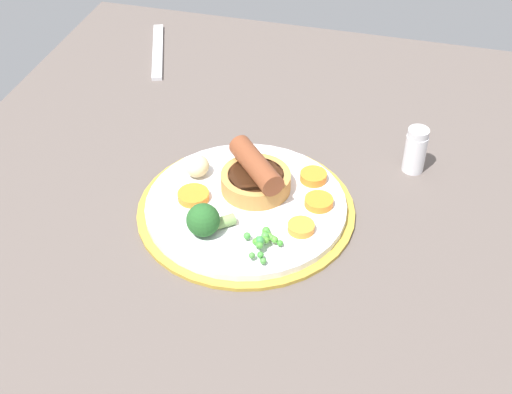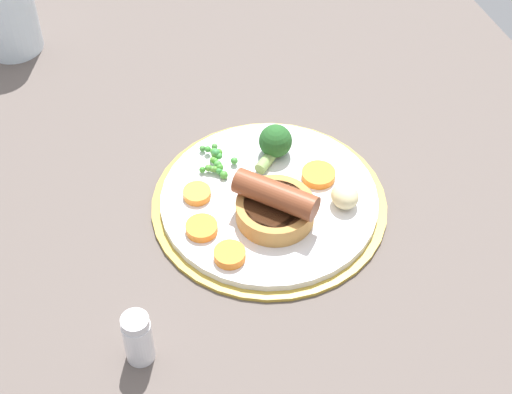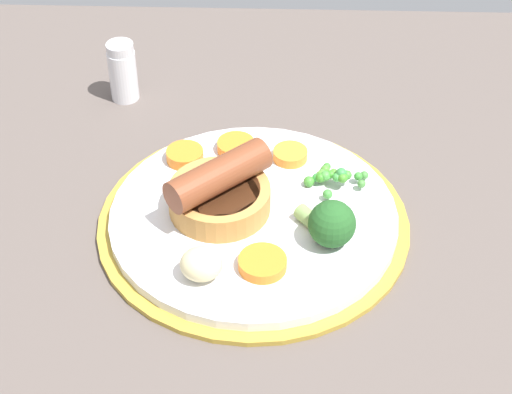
{
  "view_description": "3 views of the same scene",
  "coord_description": "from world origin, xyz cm",
  "px_view_note": "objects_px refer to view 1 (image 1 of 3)",
  "views": [
    {
      "loc": [
        -58.35,
        -20.46,
        60.38
      ],
      "look_at": [
        3.45,
        -3.77,
        6.68
      ],
      "focal_mm": 50.0,
      "sensor_mm": 36.0,
      "label": 1
    },
    {
      "loc": [
        64.24,
        -26.21,
        75.36
      ],
      "look_at": [
        5.8,
        -4.16,
        6.43
      ],
      "focal_mm": 60.0,
      "sensor_mm": 36.0,
      "label": 2
    },
    {
      "loc": [
        2.75,
        51.41,
        52.94
      ],
      "look_at": [
        4.5,
        -1.55,
        6.73
      ],
      "focal_mm": 60.0,
      "sensor_mm": 36.0,
      "label": 3
    }
  ],
  "objects_px": {
    "carrot_slice_4": "(319,202)",
    "carrot_slice_1": "(301,227)",
    "dinner_plate": "(246,208)",
    "carrot_slice_5": "(313,177)",
    "potato_chunk_0": "(197,166)",
    "broccoli_floret_near": "(205,220)",
    "salt_shaker": "(415,150)",
    "pea_pile": "(263,241)",
    "fork": "(158,51)",
    "carrot_slice_0": "(193,196)",
    "sausage_pudding": "(256,176)"
  },
  "relations": [
    {
      "from": "carrot_slice_0",
      "to": "fork",
      "type": "relative_size",
      "value": 0.21
    },
    {
      "from": "carrot_slice_4",
      "to": "carrot_slice_5",
      "type": "xyz_separation_m",
      "value": [
        0.05,
        0.02,
        0.0
      ]
    },
    {
      "from": "sausage_pudding",
      "to": "fork",
      "type": "xyz_separation_m",
      "value": [
        0.32,
        0.25,
        -0.03
      ]
    },
    {
      "from": "sausage_pudding",
      "to": "carrot_slice_4",
      "type": "xyz_separation_m",
      "value": [
        -0.01,
        -0.08,
        -0.01
      ]
    },
    {
      "from": "potato_chunk_0",
      "to": "carrot_slice_0",
      "type": "relative_size",
      "value": 0.86
    },
    {
      "from": "potato_chunk_0",
      "to": "carrot_slice_1",
      "type": "relative_size",
      "value": 1.07
    },
    {
      "from": "carrot_slice_1",
      "to": "salt_shaker",
      "type": "distance_m",
      "value": 0.2
    },
    {
      "from": "carrot_slice_1",
      "to": "carrot_slice_5",
      "type": "bearing_deg",
      "value": 3.07
    },
    {
      "from": "fork",
      "to": "salt_shaker",
      "type": "height_order",
      "value": "salt_shaker"
    },
    {
      "from": "carrot_slice_1",
      "to": "fork",
      "type": "xyz_separation_m",
      "value": [
        0.38,
        0.32,
        -0.02
      ]
    },
    {
      "from": "potato_chunk_0",
      "to": "carrot_slice_5",
      "type": "height_order",
      "value": "potato_chunk_0"
    },
    {
      "from": "pea_pile",
      "to": "potato_chunk_0",
      "type": "xyz_separation_m",
      "value": [
        0.11,
        0.11,
        0.0
      ]
    },
    {
      "from": "potato_chunk_0",
      "to": "carrot_slice_4",
      "type": "height_order",
      "value": "potato_chunk_0"
    },
    {
      "from": "dinner_plate",
      "to": "potato_chunk_0",
      "type": "relative_size",
      "value": 7.97
    },
    {
      "from": "dinner_plate",
      "to": "carrot_slice_0",
      "type": "distance_m",
      "value": 0.07
    },
    {
      "from": "carrot_slice_0",
      "to": "carrot_slice_1",
      "type": "height_order",
      "value": "same"
    },
    {
      "from": "pea_pile",
      "to": "fork",
      "type": "height_order",
      "value": "pea_pile"
    },
    {
      "from": "carrot_slice_0",
      "to": "salt_shaker",
      "type": "xyz_separation_m",
      "value": [
        0.15,
        -0.25,
        0.01
      ]
    },
    {
      "from": "carrot_slice_5",
      "to": "fork",
      "type": "relative_size",
      "value": 0.19
    },
    {
      "from": "pea_pile",
      "to": "potato_chunk_0",
      "type": "height_order",
      "value": "potato_chunk_0"
    },
    {
      "from": "carrot_slice_1",
      "to": "carrot_slice_5",
      "type": "xyz_separation_m",
      "value": [
        0.1,
        0.01,
        0.0
      ]
    },
    {
      "from": "dinner_plate",
      "to": "carrot_slice_0",
      "type": "xyz_separation_m",
      "value": [
        -0.01,
        0.06,
        0.01
      ]
    },
    {
      "from": "sausage_pudding",
      "to": "broccoli_floret_near",
      "type": "distance_m",
      "value": 0.1
    },
    {
      "from": "carrot_slice_5",
      "to": "fork",
      "type": "distance_m",
      "value": 0.43
    },
    {
      "from": "carrot_slice_4",
      "to": "dinner_plate",
      "type": "bearing_deg",
      "value": 102.55
    },
    {
      "from": "carrot_slice_4",
      "to": "carrot_slice_1",
      "type": "bearing_deg",
      "value": 167.67
    },
    {
      "from": "fork",
      "to": "broccoli_floret_near",
      "type": "bearing_deg",
      "value": -172.2
    },
    {
      "from": "sausage_pudding",
      "to": "salt_shaker",
      "type": "xyz_separation_m",
      "value": [
        0.11,
        -0.18,
        -0.0
      ]
    },
    {
      "from": "carrot_slice_4",
      "to": "sausage_pudding",
      "type": "bearing_deg",
      "value": 83.14
    },
    {
      "from": "carrot_slice_1",
      "to": "salt_shaker",
      "type": "height_order",
      "value": "salt_shaker"
    },
    {
      "from": "dinner_plate",
      "to": "broccoli_floret_near",
      "type": "bearing_deg",
      "value": 153.79
    },
    {
      "from": "pea_pile",
      "to": "carrot_slice_4",
      "type": "distance_m",
      "value": 0.1
    },
    {
      "from": "potato_chunk_0",
      "to": "carrot_slice_4",
      "type": "distance_m",
      "value": 0.16
    },
    {
      "from": "potato_chunk_0",
      "to": "salt_shaker",
      "type": "height_order",
      "value": "salt_shaker"
    },
    {
      "from": "pea_pile",
      "to": "potato_chunk_0",
      "type": "distance_m",
      "value": 0.16
    },
    {
      "from": "carrot_slice_5",
      "to": "carrot_slice_4",
      "type": "bearing_deg",
      "value": -160.66
    },
    {
      "from": "carrot_slice_0",
      "to": "sausage_pudding",
      "type": "bearing_deg",
      "value": -60.8
    },
    {
      "from": "dinner_plate",
      "to": "potato_chunk_0",
      "type": "height_order",
      "value": "potato_chunk_0"
    },
    {
      "from": "carrot_slice_4",
      "to": "salt_shaker",
      "type": "relative_size",
      "value": 0.55
    },
    {
      "from": "carrot_slice_5",
      "to": "dinner_plate",
      "type": "bearing_deg",
      "value": 132.86
    },
    {
      "from": "dinner_plate",
      "to": "salt_shaker",
      "type": "relative_size",
      "value": 4.22
    },
    {
      "from": "fork",
      "to": "carrot_slice_1",
      "type": "bearing_deg",
      "value": -159.58
    },
    {
      "from": "broccoli_floret_near",
      "to": "carrot_slice_5",
      "type": "height_order",
      "value": "broccoli_floret_near"
    },
    {
      "from": "carrot_slice_1",
      "to": "fork",
      "type": "bearing_deg",
      "value": 40.7
    },
    {
      "from": "dinner_plate",
      "to": "carrot_slice_5",
      "type": "height_order",
      "value": "carrot_slice_5"
    },
    {
      "from": "broccoli_floret_near",
      "to": "carrot_slice_5",
      "type": "xyz_separation_m",
      "value": [
        0.13,
        -0.1,
        -0.01
      ]
    },
    {
      "from": "pea_pile",
      "to": "carrot_slice_1",
      "type": "distance_m",
      "value": 0.05
    },
    {
      "from": "pea_pile",
      "to": "fork",
      "type": "relative_size",
      "value": 0.29
    },
    {
      "from": "broccoli_floret_near",
      "to": "salt_shaker",
      "type": "bearing_deg",
      "value": -177.14
    },
    {
      "from": "sausage_pudding",
      "to": "fork",
      "type": "bearing_deg",
      "value": 176.98
    }
  ]
}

